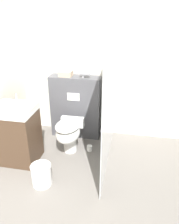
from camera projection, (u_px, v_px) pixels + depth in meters
ground_plane at (70, 199)px, 2.85m from camera, size 12.00×12.00×0.00m
wall_back at (95, 70)px, 3.96m from camera, size 8.00×0.06×2.50m
partition_panel at (76, 107)px, 4.11m from camera, size 0.92×0.30×1.18m
shower_glass at (110, 100)px, 3.17m from camera, size 0.04×1.74×2.12m
toilet at (69, 133)px, 3.64m from camera, size 0.40×0.62×0.57m
sink_vanity at (17, 134)px, 3.42m from camera, size 0.62×0.52×1.10m
hair_drier at (85, 73)px, 3.75m from camera, size 0.20×0.09×0.13m
folded_towel at (66, 74)px, 3.86m from camera, size 0.22×0.19×0.09m
spare_toilet_roll at (89, 148)px, 3.82m from camera, size 0.09×0.09×0.10m
waste_bin at (41, 175)px, 3.05m from camera, size 0.28×0.28×0.32m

